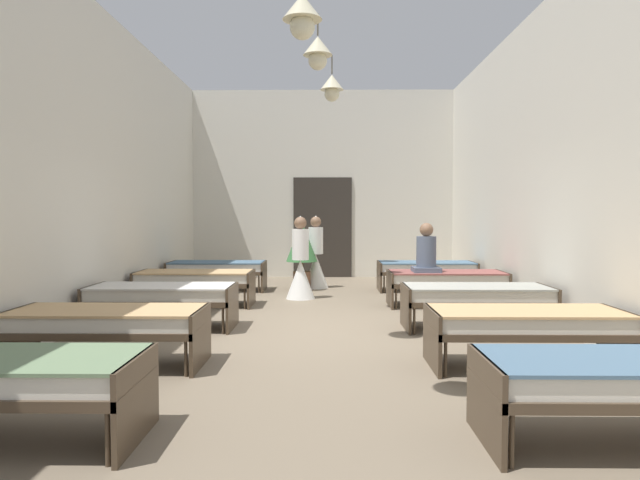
% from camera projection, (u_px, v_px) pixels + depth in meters
% --- Properties ---
extents(ground_plane, '(6.85, 13.18, 0.10)m').
position_uv_depth(ground_plane, '(319.00, 332.00, 7.57)').
color(ground_plane, '#7A6B56').
extents(room_shell, '(6.65, 12.78, 4.49)m').
position_uv_depth(room_shell, '(320.00, 166.00, 8.82)').
color(room_shell, silver).
rests_on(room_shell, ground).
extents(bed_right_row_0, '(1.90, 0.84, 0.57)m').
position_uv_depth(bed_right_row_0, '(628.00, 379.00, 3.73)').
color(bed_right_row_0, '#473828').
rests_on(bed_right_row_0, ground).
extents(bed_left_row_1, '(1.90, 0.84, 0.57)m').
position_uv_depth(bed_left_row_1, '(107.00, 322.00, 5.68)').
color(bed_left_row_1, '#473828').
rests_on(bed_left_row_1, ground).
extents(bed_right_row_1, '(1.90, 0.84, 0.57)m').
position_uv_depth(bed_right_row_1, '(527.00, 323.00, 5.63)').
color(bed_right_row_1, '#473828').
rests_on(bed_right_row_1, ground).
extents(bed_left_row_2, '(1.90, 0.84, 0.57)m').
position_uv_depth(bed_left_row_2, '(162.00, 295.00, 7.58)').
color(bed_left_row_2, '#473828').
rests_on(bed_left_row_2, ground).
extents(bed_right_row_2, '(1.90, 0.84, 0.57)m').
position_uv_depth(bed_right_row_2, '(476.00, 296.00, 7.53)').
color(bed_right_row_2, '#473828').
rests_on(bed_right_row_2, ground).
extents(bed_left_row_3, '(1.90, 0.84, 0.57)m').
position_uv_depth(bed_left_row_3, '(195.00, 279.00, 9.47)').
color(bed_left_row_3, '#473828').
rests_on(bed_left_row_3, ground).
extents(bed_right_row_3, '(1.90, 0.84, 0.57)m').
position_uv_depth(bed_right_row_3, '(446.00, 280.00, 9.42)').
color(bed_right_row_3, '#473828').
rests_on(bed_right_row_3, ground).
extents(bed_left_row_4, '(1.90, 0.84, 0.57)m').
position_uv_depth(bed_left_row_4, '(217.00, 268.00, 11.37)').
color(bed_left_row_4, '#473828').
rests_on(bed_left_row_4, ground).
extents(bed_right_row_4, '(1.90, 0.84, 0.57)m').
position_uv_depth(bed_right_row_4, '(426.00, 269.00, 11.32)').
color(bed_right_row_4, '#473828').
rests_on(bed_right_row_4, ground).
extents(nurse_near_aisle, '(0.52, 0.52, 1.49)m').
position_uv_depth(nurse_near_aisle, '(300.00, 269.00, 10.25)').
color(nurse_near_aisle, white).
rests_on(nurse_near_aisle, ground).
extents(nurse_mid_aisle, '(0.52, 0.52, 1.49)m').
position_uv_depth(nurse_mid_aisle, '(316.00, 262.00, 11.76)').
color(nurse_mid_aisle, white).
rests_on(nurse_mid_aisle, ground).
extents(patient_seated_primary, '(0.44, 0.44, 0.80)m').
position_uv_depth(patient_seated_primary, '(426.00, 254.00, 9.32)').
color(patient_seated_primary, '#515B70').
rests_on(patient_seated_primary, bed_right_row_3).
extents(potted_plant, '(0.63, 0.63, 1.40)m').
position_uv_depth(potted_plant, '(302.00, 246.00, 11.45)').
color(potted_plant, brown).
rests_on(potted_plant, ground).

